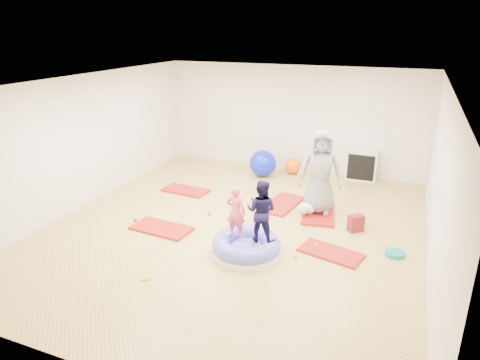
% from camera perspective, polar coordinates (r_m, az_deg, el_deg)
% --- Properties ---
extents(room, '(7.01, 8.01, 2.81)m').
position_cam_1_polar(room, '(7.93, -0.81, 2.71)').
color(room, tan).
rests_on(room, ground).
extents(gym_mat_front_left, '(1.22, 0.68, 0.05)m').
position_cam_1_polar(gym_mat_front_left, '(8.52, -10.43, -6.35)').
color(gym_mat_front_left, red).
rests_on(gym_mat_front_left, ground).
extents(gym_mat_mid_left, '(1.13, 0.62, 0.05)m').
position_cam_1_polar(gym_mat_mid_left, '(10.33, -7.24, -1.38)').
color(gym_mat_mid_left, red).
rests_on(gym_mat_mid_left, ground).
extents(gym_mat_center_back, '(0.78, 1.29, 0.05)m').
position_cam_1_polar(gym_mat_center_back, '(9.51, 5.62, -3.21)').
color(gym_mat_center_back, red).
rests_on(gym_mat_center_back, ground).
extents(gym_mat_right, '(1.17, 0.78, 0.04)m').
position_cam_1_polar(gym_mat_right, '(7.70, 12.00, -9.46)').
color(gym_mat_right, red).
rests_on(gym_mat_right, ground).
extents(gym_mat_rear_right, '(0.88, 1.41, 0.05)m').
position_cam_1_polar(gym_mat_rear_right, '(9.21, 10.41, -4.25)').
color(gym_mat_rear_right, red).
rests_on(gym_mat_rear_right, ground).
extents(inflatable_cushion, '(1.20, 1.20, 0.38)m').
position_cam_1_polar(inflatable_cushion, '(7.46, 0.85, -8.91)').
color(inflatable_cushion, white).
rests_on(inflatable_cushion, ground).
extents(child_pink, '(0.35, 0.23, 0.94)m').
position_cam_1_polar(child_pink, '(7.26, -0.56, -3.89)').
color(child_pink, '#E95165').
rests_on(child_pink, inflatable_cushion).
extents(child_navy, '(0.53, 0.42, 1.08)m').
position_cam_1_polar(child_navy, '(7.11, 2.86, -3.80)').
color(child_navy, black).
rests_on(child_navy, inflatable_cushion).
extents(adult_caregiver, '(0.94, 0.69, 1.76)m').
position_cam_1_polar(adult_caregiver, '(8.87, 10.71, 1.07)').
color(adult_caregiver, slate).
rests_on(adult_caregiver, gym_mat_rear_right).
extents(infant, '(0.38, 0.39, 0.22)m').
position_cam_1_polar(infant, '(8.98, 8.83, -3.79)').
color(infant, white).
rests_on(infant, gym_mat_rear_right).
extents(ball_pit_balls, '(3.69, 2.58, 0.07)m').
position_cam_1_polar(ball_pit_balls, '(8.63, 2.45, -5.57)').
color(ball_pit_balls, yellow).
rests_on(ball_pit_balls, ground).
extents(exercise_ball_blue, '(0.70, 0.70, 0.70)m').
position_cam_1_polar(exercise_ball_blue, '(11.20, 3.06, 2.23)').
color(exercise_ball_blue, '#0D1BD1').
rests_on(exercise_ball_blue, ground).
extents(exercise_ball_orange, '(0.44, 0.44, 0.44)m').
position_cam_1_polar(exercise_ball_orange, '(11.49, 7.06, 1.87)').
color(exercise_ball_orange, '#FF6402').
rests_on(exercise_ball_orange, ground).
extents(infant_play_gym, '(0.60, 0.57, 0.46)m').
position_cam_1_polar(infant_play_gym, '(10.99, 9.23, 1.42)').
color(infant_play_gym, silver).
rests_on(infant_play_gym, ground).
extents(cube_shelf, '(0.76, 0.38, 0.76)m').
position_cam_1_polar(cube_shelf, '(11.33, 15.91, 1.86)').
color(cube_shelf, silver).
rests_on(cube_shelf, ground).
extents(balance_disc, '(0.33, 0.33, 0.07)m').
position_cam_1_polar(balance_disc, '(7.95, 19.90, -9.20)').
color(balance_disc, '#0B7974').
rests_on(balance_disc, ground).
extents(backpack, '(0.33, 0.32, 0.33)m').
position_cam_1_polar(backpack, '(8.56, 15.20, -5.57)').
color(backpack, red).
rests_on(backpack, ground).
extents(yellow_toy, '(0.18, 0.18, 0.03)m').
position_cam_1_polar(yellow_toy, '(7.05, -12.49, -12.58)').
color(yellow_toy, yellow).
rests_on(yellow_toy, ground).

